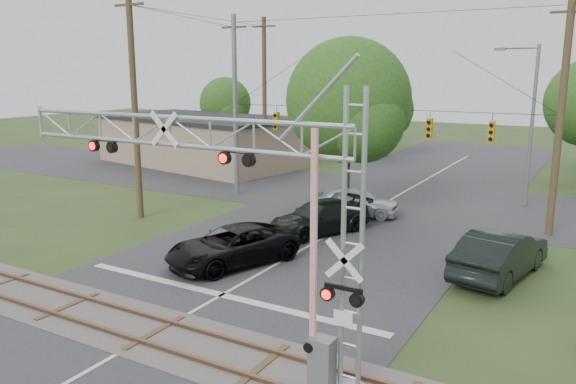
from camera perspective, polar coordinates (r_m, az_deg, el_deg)
The scene contains 14 objects.
ground at distance 17.29m, azimuth -18.09°, elevation -16.09°, with size 160.00×160.00×0.00m, color #293F1D.
road_main at distance 24.44m, azimuth -0.39°, elevation -6.93°, with size 14.00×90.00×0.02m, color #28282B.
road_cross at distance 36.75m, azimuth 10.71°, elevation -0.60°, with size 90.00×12.00×0.02m, color #28282B.
railroad_track at distance 18.49m, azimuth -13.39°, elevation -13.74°, with size 90.00×3.20×0.17m.
crossing_gantry at distance 14.60m, azimuth -5.61°, elevation -0.75°, with size 11.44×0.98×7.70m.
traffic_signal_span at distance 31.88m, azimuth 10.28°, elevation 7.71°, with size 19.34×0.36×11.50m.
pickup_black at distance 23.87m, azimuth -5.65°, elevation -5.46°, with size 2.67×5.78×1.61m, color black.
car_dark at distance 28.26m, azimuth 3.21°, elevation -2.59°, with size 2.28×5.61×1.63m, color black.
sedan_silver at distance 31.85m, azimuth 6.90°, elevation -0.96°, with size 1.93×4.80×1.64m, color #B2B4BB.
suv_dark at distance 23.87m, azimuth 20.74°, elevation -5.86°, with size 2.00×5.73×1.89m, color black.
commercial_building at distance 49.77m, azimuth -9.02°, elevation 5.22°, with size 19.24×12.15×4.18m.
streetlight at distance 36.37m, azimuth 23.30°, elevation 6.99°, with size 2.55×0.27×9.55m.
utility_poles at distance 33.80m, azimuth 14.08°, elevation 8.90°, with size 25.37×30.02×13.80m.
treeline at distance 45.37m, azimuth 15.73°, elevation 8.71°, with size 50.51×29.11×9.90m.
Camera 1 is at (11.67, -9.92, 8.02)m, focal length 35.00 mm.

